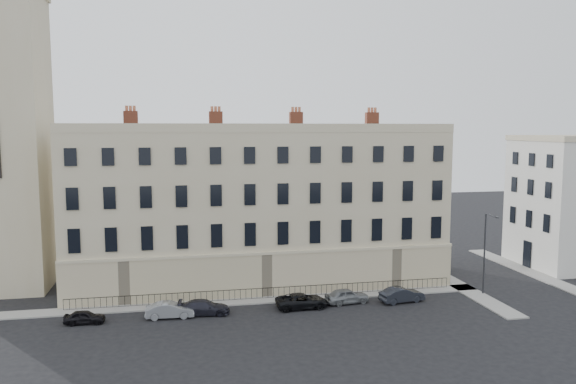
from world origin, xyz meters
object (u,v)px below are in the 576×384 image
object	(u,v)px
car_a	(85,317)
car_b	(170,310)
car_f	(402,295)
car_c	(204,307)
streetlamp	(485,250)
car_d	(302,301)
car_e	(347,296)

from	to	relation	value
car_a	car_b	world-z (taller)	car_b
car_a	car_f	bearing A→B (deg)	-86.46
car_c	streetlamp	distance (m)	25.99
car_a	car_b	size ratio (longest dim) A/B	0.80
car_d	streetlamp	distance (m)	17.78
car_b	car_d	bearing A→B (deg)	-86.62
car_f	car_a	bearing A→B (deg)	81.32
car_e	streetlamp	world-z (taller)	streetlamp
car_f	streetlamp	xyz separation A→B (m)	(8.34, 0.55, 3.55)
car_c	car_d	xyz separation A→B (m)	(8.32, 0.05, 0.01)
car_a	car_d	bearing A→B (deg)	-85.79
car_d	streetlamp	world-z (taller)	streetlamp
car_a	streetlamp	distance (m)	35.33
streetlamp	car_c	bearing A→B (deg)	-164.55
streetlamp	car_a	bearing A→B (deg)	-164.29
car_b	streetlamp	world-z (taller)	streetlamp
car_f	car_b	bearing A→B (deg)	81.29
car_a	car_b	distance (m)	6.60
car_b	car_e	size ratio (longest dim) A/B	1.00
car_e	car_f	xyz separation A→B (m)	(4.89, -0.62, -0.00)
car_a	car_e	size ratio (longest dim) A/B	0.80
car_a	car_e	distance (m)	21.92
car_f	car_d	bearing A→B (deg)	80.03
car_b	car_a	bearing A→B (deg)	92.51
car_b	streetlamp	distance (m)	28.76
car_a	car_d	world-z (taller)	car_d
car_c	car_d	bearing A→B (deg)	-83.62
car_a	car_f	xyz separation A→B (m)	(26.79, 0.27, 0.13)
car_c	streetlamp	size ratio (longest dim) A/B	0.56
streetlamp	car_f	bearing A→B (deg)	-161.83
streetlamp	car_e	bearing A→B (deg)	-165.91
car_c	car_e	size ratio (longest dim) A/B	1.08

